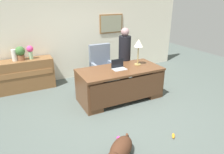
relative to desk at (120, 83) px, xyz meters
The scene contains 14 objects.
ground_plane 0.79m from the desk, 117.46° to the right, with size 12.00×12.00×0.00m, color #4C5651.
back_wall 2.23m from the desk, 98.49° to the left, with size 7.00×0.16×2.70m.
desk is the anchor object (origin of this frame).
credenza 2.59m from the desk, 140.24° to the left, with size 1.44×0.50×0.83m.
armchair 0.99m from the desk, 92.38° to the left, with size 0.60×0.59×1.16m.
person_standing 0.88m from the desk, 53.49° to the left, with size 0.32×0.32×1.64m.
dog_lying 2.04m from the desk, 118.96° to the right, with size 0.64×0.58×0.30m.
laptop 0.41m from the desk, 136.79° to the left, with size 0.32×0.22×0.22m.
desk_lamp 1.02m from the desk, ahead, with size 0.22×0.22×0.64m.
vase_with_flowers 2.52m from the desk, 137.30° to the left, with size 0.17×0.17×0.36m.
vase_empty 2.80m from the desk, 142.87° to the left, with size 0.12×0.12×0.30m, color silver.
potted_plant 2.69m from the desk, 140.87° to the left, with size 0.24×0.24×0.36m.
dog_toy_ball 1.63m from the desk, 120.04° to the right, with size 0.07×0.07×0.07m, color #D8338C.
dog_toy_plush 1.80m from the desk, 85.54° to the right, with size 0.15×0.05×0.05m, color orange.
Camera 1 is at (-1.93, -3.39, 2.38)m, focal length 32.86 mm.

